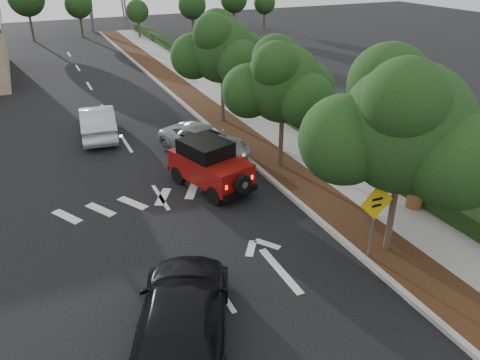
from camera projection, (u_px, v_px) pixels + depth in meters
ground at (219, 289)px, 13.38m from camera, size 120.00×120.00×0.00m
curb at (213, 130)px, 24.82m from camera, size 0.20×70.00×0.15m
planting_strip at (230, 127)px, 25.20m from camera, size 1.80×70.00×0.12m
sidewalk at (262, 122)px, 25.91m from camera, size 2.00×70.00×0.12m
hedge at (284, 113)px, 26.28m from camera, size 0.80×70.00×0.80m
transmission_tower at (110, 31)px, 54.64m from camera, size 7.00×4.00×28.00m
street_tree_near at (385, 250)px, 15.06m from camera, size 3.80×3.80×5.92m
street_tree_mid at (280, 167)px, 20.75m from camera, size 3.20×3.20×5.32m
street_tree_far at (223, 122)px, 26.04m from camera, size 3.40×3.40×5.62m
red_jeep at (208, 164)px, 18.68m from camera, size 2.64×3.99×1.96m
silver_suv_ahead at (205, 141)px, 21.74m from camera, size 3.79×5.23×1.32m
black_suv_oncoming at (182, 317)px, 11.24m from camera, size 4.20×5.84×1.57m
silver_sedan_oncoming at (98, 121)px, 23.85m from camera, size 2.20×4.92×1.57m
speed_hump_sign at (375, 211)px, 13.89m from camera, size 1.17×0.11×2.49m
terracotta_planter at (417, 189)px, 17.04m from camera, size 0.72×0.72×1.26m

